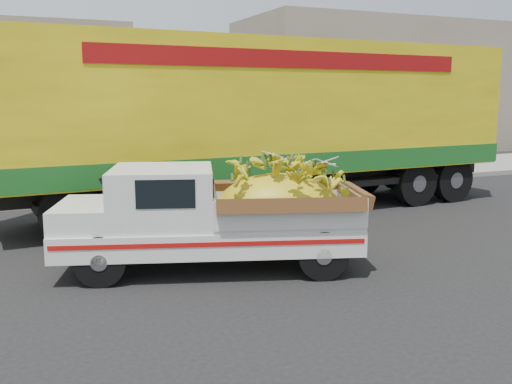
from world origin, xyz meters
name	(u,v)px	position (x,y,z in m)	size (l,w,h in m)	color
ground	(234,274)	(0.00, 0.00, 0.00)	(100.00, 100.00, 0.00)	black
curb	(141,198)	(0.00, 6.54, 0.07)	(60.00, 0.25, 0.15)	gray
sidewalk	(125,186)	(0.00, 8.64, 0.07)	(60.00, 4.00, 0.14)	gray
building_right	(387,88)	(14.00, 15.54, 3.00)	(14.00, 6.00, 6.00)	gray
pickup_truck	(232,214)	(0.10, 0.30, 0.84)	(4.76, 2.93, 1.57)	black
semi_trailer	(268,118)	(2.43, 4.09, 2.12)	(12.04, 3.15, 3.80)	black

